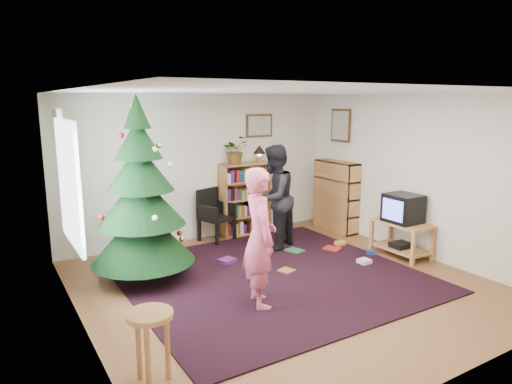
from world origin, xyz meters
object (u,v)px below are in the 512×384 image
crt_tv (403,208)px  person_standing (260,238)px  tv_stand (401,236)px  person_by_chair (274,198)px  armchair (214,213)px  table_lamp (259,151)px  bookshelf_right (336,195)px  picture_back (259,126)px  potted_plant (235,150)px  christmas_tree (141,206)px  bookshelf_back (245,198)px  picture_right (341,125)px  stool (150,329)px

crt_tv → person_standing: size_ratio=0.30×
tv_stand → person_by_chair: (-1.51, 1.33, 0.53)m
armchair → table_lamp: 1.40m
bookshelf_right → table_lamp: bearing=61.7°
picture_back → potted_plant: (-0.58, -0.14, -0.40)m
christmas_tree → armchair: 2.09m
bookshelf_back → crt_tv: bearing=-58.5°
picture_right → armchair: picture_right is taller
christmas_tree → stool: bearing=-106.3°
picture_right → person_by_chair: bearing=-166.1°
christmas_tree → potted_plant: size_ratio=5.01×
picture_right → person_standing: size_ratio=0.36×
stool → person_by_chair: person_by_chair is taller
armchair → person_by_chair: (0.59, -0.98, 0.37)m
armchair → person_by_chair: 1.21m
crt_tv → tv_stand: bearing=0.0°
christmas_tree → bookshelf_right: 3.92m
tv_stand → armchair: bearing=132.3°
christmas_tree → stool: christmas_tree is taller
person_standing → crt_tv: bearing=-68.3°
crt_tv → person_by_chair: person_by_chair is taller
person_by_chair → stool: bearing=12.4°
bookshelf_right → person_by_chair: (-1.63, -0.34, 0.19)m
stool → table_lamp: (3.27, 3.54, 1.00)m
picture_right → table_lamp: bearing=157.2°
person_by_chair → picture_right: bearing=165.6°
christmas_tree → potted_plant: christmas_tree is taller
stool → person_standing: size_ratio=0.40×
bookshelf_back → tv_stand: 2.79m
potted_plant → christmas_tree: bearing=-149.7°
picture_right → potted_plant: 2.03m
bookshelf_back → bookshelf_right: (1.57, -0.68, 0.00)m
bookshelf_back → person_standing: 3.03m
christmas_tree → potted_plant: (2.09, 1.22, 0.51)m
tv_stand → table_lamp: size_ratio=2.90×
bookshelf_right → bookshelf_back: bearing=66.4°
christmas_tree → person_by_chair: christmas_tree is taller
picture_back → person_by_chair: 1.65m
picture_back → table_lamp: picture_back is taller
person_by_chair → christmas_tree: bearing=-23.3°
bookshelf_back → stool: size_ratio=1.97×
tv_stand → christmas_tree: bearing=163.1°
picture_right → tv_stand: picture_right is taller
person_standing → person_by_chair: 2.12m
armchair → person_standing: size_ratio=0.54×
tv_stand → armchair: armchair is taller
armchair → tv_stand: bearing=-66.2°
potted_plant → picture_back: bearing=13.1°
armchair → bookshelf_right: bearing=-34.5°
tv_stand → bookshelf_right: bearing=85.9°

